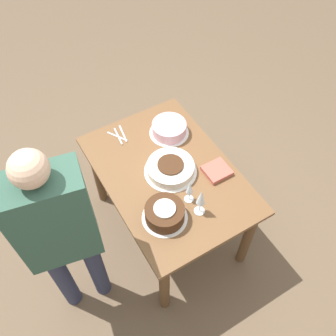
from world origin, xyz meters
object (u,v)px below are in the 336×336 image
wine_glass_far (190,188)px  wine_glass_near (201,198)px  cake_back_decorated (169,129)px  person_cutting (59,231)px  cake_front_chocolate (165,213)px  cake_center_white (171,168)px

wine_glass_far → wine_glass_near: bearing=5.0°
cake_back_decorated → person_cutting: size_ratio=0.18×
cake_front_chocolate → cake_center_white: bearing=143.5°
cake_center_white → person_cutting: 0.84m
cake_front_chocolate → wine_glass_far: size_ratio=1.54×
cake_front_chocolate → wine_glass_far: (-0.04, 0.20, 0.07)m
wine_glass_near → person_cutting: bearing=-102.7°
cake_front_chocolate → person_cutting: size_ratio=0.18×
cake_front_chocolate → cake_back_decorated: bearing=147.1°
wine_glass_far → cake_back_decorated: bearing=161.6°
cake_front_chocolate → person_cutting: (-0.11, -0.59, 0.16)m
cake_front_chocolate → wine_glass_near: size_ratio=1.26×
cake_back_decorated → wine_glass_far: size_ratio=1.56×
person_cutting → cake_center_white: bearing=23.2°
cake_center_white → wine_glass_far: (0.25, -0.01, 0.09)m
cake_front_chocolate → wine_glass_near: 0.24m
cake_center_white → cake_back_decorated: bearing=150.8°
cake_front_chocolate → wine_glass_near: bearing=71.7°
cake_center_white → wine_glass_far: wine_glass_far is taller
wine_glass_near → person_cutting: size_ratio=0.14×
cake_center_white → wine_glass_far: 0.26m
cake_front_chocolate → cake_back_decorated: cake_front_chocolate is taller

